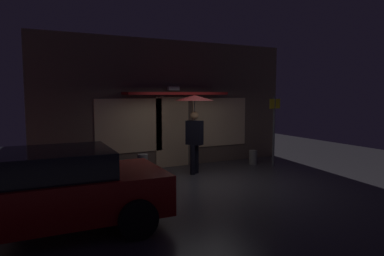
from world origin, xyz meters
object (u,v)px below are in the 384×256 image
at_px(sidewalk_bollard_2, 253,157).
at_px(street_sign_post, 274,126).
at_px(sidewalk_bollard, 143,166).
at_px(parked_car, 38,191).
at_px(person_with_umbrella, 195,115).

bearing_deg(sidewalk_bollard_2, street_sign_post, -52.73).
distance_m(street_sign_post, sidewalk_bollard, 4.33).
xyz_separation_m(parked_car, sidewalk_bollard, (2.74, 2.80, -0.38)).
bearing_deg(sidewalk_bollard_2, person_with_umbrella, -172.23).
bearing_deg(sidewalk_bollard_2, parked_car, -155.69).
relative_size(street_sign_post, sidewalk_bollard_2, 4.87).
bearing_deg(sidewalk_bollard_2, sidewalk_bollard, -177.59).
height_order(person_with_umbrella, street_sign_post, person_with_umbrella).
distance_m(sidewalk_bollard, sidewalk_bollard_2, 3.82).
height_order(street_sign_post, sidewalk_bollard_2, street_sign_post).
relative_size(person_with_umbrella, sidewalk_bollard, 3.40).
height_order(parked_car, sidewalk_bollard, parked_car).
bearing_deg(person_with_umbrella, sidewalk_bollard, -130.02).
xyz_separation_m(person_with_umbrella, sidewalk_bollard_2, (2.32, 0.32, -1.46)).
bearing_deg(person_with_umbrella, parked_car, -92.17).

